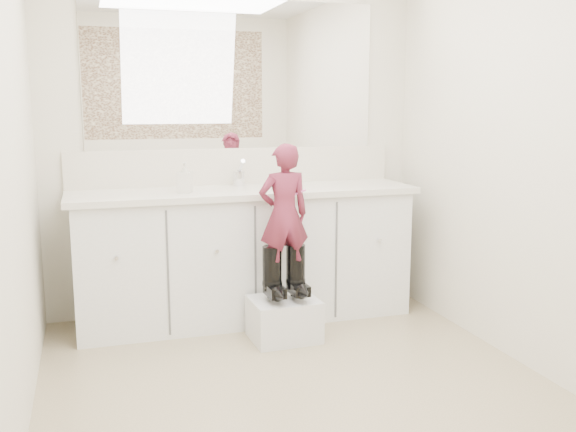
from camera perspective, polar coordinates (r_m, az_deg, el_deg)
name	(u,v)px	position (r m, az deg, el deg)	size (l,w,h in m)	color
floor	(303,393)	(3.37, 1.37, -15.46)	(3.00, 3.00, 0.00)	#817655
wall_back	(234,139)	(4.50, -4.78, 6.80)	(2.60, 2.60, 0.00)	beige
wall_front	(495,203)	(1.71, 17.91, 1.11)	(2.60, 2.60, 0.00)	beige
wall_left	(8,164)	(2.91, -23.64, 4.24)	(3.00, 3.00, 0.00)	beige
wall_right	(534,150)	(3.69, 21.05, 5.46)	(3.00, 3.00, 0.00)	beige
vanity_cabinet	(245,257)	(4.34, -3.83, -3.65)	(2.20, 0.55, 0.85)	silver
countertop	(245,192)	(4.25, -3.85, 2.15)	(2.28, 0.58, 0.04)	beige
backsplash	(235,166)	(4.50, -4.71, 4.44)	(2.28, 0.03, 0.25)	beige
mirror	(234,75)	(4.48, -4.83, 12.42)	(2.00, 0.02, 1.00)	white
dot_panel	(503,20)	(1.72, 18.55, 16.18)	(2.00, 0.01, 1.20)	#472819
faucet	(239,179)	(4.40, -4.37, 3.34)	(0.08, 0.08, 0.10)	silver
cup	(286,179)	(4.34, -0.22, 3.27)	(0.11, 0.11, 0.10)	#C0B39A
soap_bottle	(185,177)	(4.11, -9.16, 3.42)	(0.09, 0.09, 0.19)	beige
step_stool	(284,319)	(4.02, -0.36, -9.16)	(0.41, 0.34, 0.26)	silver
boot_left	(272,274)	(3.91, -1.42, -5.13)	(0.12, 0.23, 0.34)	black
boot_right	(296,272)	(3.95, 0.68, -4.96)	(0.12, 0.23, 0.34)	black
toddler	(284,215)	(3.85, -0.37, 0.12)	(0.31, 0.21, 0.86)	#A43252
toothbrush	(295,194)	(3.85, 0.65, 1.94)	(0.01, 0.01, 0.14)	#E458A9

